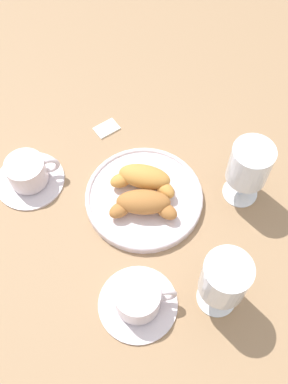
{
  "coord_description": "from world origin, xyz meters",
  "views": [
    {
      "loc": [
        -0.02,
        0.43,
        0.75
      ],
      "look_at": [
        -0.01,
        0.01,
        0.03
      ],
      "focal_mm": 41.52,
      "sensor_mm": 36.0,
      "label": 1
    }
  ],
  "objects_px": {
    "coffee_cup_far": "(28,174)",
    "juice_glass_right": "(249,166)",
    "pastry_plate": "(144,197)",
    "sugar_packet": "(107,128)",
    "croissant_large": "(144,179)",
    "croissant_small": "(143,204)",
    "coffee_cup_near": "(139,300)",
    "juice_glass_left": "(224,280)"
  },
  "relations": [
    {
      "from": "coffee_cup_near",
      "to": "coffee_cup_far",
      "type": "distance_m",
      "value": 0.33
    },
    {
      "from": "juice_glass_right",
      "to": "croissant_small",
      "type": "bearing_deg",
      "value": 15.18
    },
    {
      "from": "croissant_small",
      "to": "juice_glass_right",
      "type": "bearing_deg",
      "value": -164.82
    },
    {
      "from": "croissant_large",
      "to": "juice_glass_right",
      "type": "xyz_separation_m",
      "value": [
        -0.19,
        0.0,
        0.05
      ]
    },
    {
      "from": "pastry_plate",
      "to": "juice_glass_left",
      "type": "distance_m",
      "value": 0.24
    },
    {
      "from": "croissant_small",
      "to": "coffee_cup_near",
      "type": "relative_size",
      "value": 1.01
    },
    {
      "from": "sugar_packet",
      "to": "croissant_small",
      "type": "bearing_deg",
      "value": 75.98
    },
    {
      "from": "pastry_plate",
      "to": "sugar_packet",
      "type": "height_order",
      "value": "pastry_plate"
    },
    {
      "from": "juice_glass_left",
      "to": "sugar_packet",
      "type": "height_order",
      "value": "juice_glass_left"
    },
    {
      "from": "coffee_cup_far",
      "to": "sugar_packet",
      "type": "distance_m",
      "value": 0.2
    },
    {
      "from": "juice_glass_right",
      "to": "coffee_cup_near",
      "type": "bearing_deg",
      "value": 49.64
    },
    {
      "from": "pastry_plate",
      "to": "sugar_packet",
      "type": "relative_size",
      "value": 4.54
    },
    {
      "from": "croissant_large",
      "to": "juice_glass_right",
      "type": "distance_m",
      "value": 0.2
    },
    {
      "from": "coffee_cup_near",
      "to": "sugar_packet",
      "type": "relative_size",
      "value": 2.72
    },
    {
      "from": "croissant_large",
      "to": "pastry_plate",
      "type": "bearing_deg",
      "value": 90.53
    },
    {
      "from": "croissant_small",
      "to": "coffee_cup_near",
      "type": "bearing_deg",
      "value": 88.64
    },
    {
      "from": "coffee_cup_near",
      "to": "juice_glass_right",
      "type": "distance_m",
      "value": 0.3
    },
    {
      "from": "pastry_plate",
      "to": "sugar_packet",
      "type": "xyz_separation_m",
      "value": [
        0.08,
        -0.17,
        -0.01
      ]
    },
    {
      "from": "croissant_small",
      "to": "coffee_cup_far",
      "type": "height_order",
      "value": "same"
    },
    {
      "from": "juice_glass_left",
      "to": "juice_glass_right",
      "type": "xyz_separation_m",
      "value": [
        -0.06,
        -0.21,
        -0.0
      ]
    },
    {
      "from": "croissant_large",
      "to": "coffee_cup_near",
      "type": "height_order",
      "value": "same"
    },
    {
      "from": "coffee_cup_far",
      "to": "juice_glass_right",
      "type": "bearing_deg",
      "value": 177.47
    },
    {
      "from": "croissant_small",
      "to": "coffee_cup_far",
      "type": "relative_size",
      "value": 1.01
    },
    {
      "from": "coffee_cup_far",
      "to": "sugar_packet",
      "type": "bearing_deg",
      "value": -136.63
    },
    {
      "from": "croissant_small",
      "to": "juice_glass_left",
      "type": "bearing_deg",
      "value": 128.69
    },
    {
      "from": "coffee_cup_near",
      "to": "juice_glass_right",
      "type": "xyz_separation_m",
      "value": [
        -0.19,
        -0.23,
        0.07
      ]
    },
    {
      "from": "pastry_plate",
      "to": "juice_glass_right",
      "type": "distance_m",
      "value": 0.21
    },
    {
      "from": "croissant_large",
      "to": "sugar_packet",
      "type": "height_order",
      "value": "croissant_large"
    },
    {
      "from": "juice_glass_right",
      "to": "sugar_packet",
      "type": "bearing_deg",
      "value": -29.35
    },
    {
      "from": "coffee_cup_far",
      "to": "sugar_packet",
      "type": "xyz_separation_m",
      "value": [
        -0.14,
        -0.13,
        -0.02
      ]
    },
    {
      "from": "coffee_cup_near",
      "to": "juice_glass_left",
      "type": "distance_m",
      "value": 0.15
    },
    {
      "from": "pastry_plate",
      "to": "croissant_small",
      "type": "bearing_deg",
      "value": 89.1
    },
    {
      "from": "sugar_packet",
      "to": "coffee_cup_near",
      "type": "bearing_deg",
      "value": 65.52
    },
    {
      "from": "croissant_large",
      "to": "juice_glass_left",
      "type": "height_order",
      "value": "juice_glass_left"
    },
    {
      "from": "croissant_large",
      "to": "coffee_cup_far",
      "type": "xyz_separation_m",
      "value": [
        0.23,
        -0.01,
        -0.01
      ]
    },
    {
      "from": "coffee_cup_far",
      "to": "pastry_plate",
      "type": "bearing_deg",
      "value": 170.32
    },
    {
      "from": "croissant_large",
      "to": "juice_glass_left",
      "type": "distance_m",
      "value": 0.26
    },
    {
      "from": "croissant_small",
      "to": "coffee_cup_near",
      "type": "distance_m",
      "value": 0.18
    },
    {
      "from": "coffee_cup_near",
      "to": "coffee_cup_far",
      "type": "bearing_deg",
      "value": -47.82
    },
    {
      "from": "coffee_cup_far",
      "to": "juice_glass_left",
      "type": "distance_m",
      "value": 0.43
    },
    {
      "from": "croissant_large",
      "to": "coffee_cup_far",
      "type": "height_order",
      "value": "same"
    },
    {
      "from": "sugar_packet",
      "to": "pastry_plate",
      "type": "bearing_deg",
      "value": 79.58
    }
  ]
}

